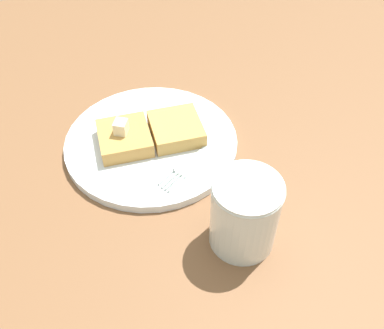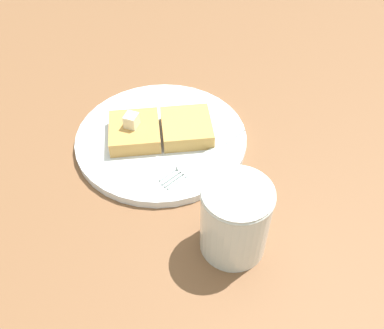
{
  "view_description": "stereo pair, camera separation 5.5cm",
  "coord_description": "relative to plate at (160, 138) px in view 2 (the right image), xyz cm",
  "views": [
    {
      "loc": [
        2.26,
        -38.35,
        46.36
      ],
      "look_at": [
        7.87,
        -1.07,
        6.53
      ],
      "focal_mm": 40.0,
      "sensor_mm": 36.0,
      "label": 1
    },
    {
      "loc": [
        7.72,
        -38.77,
        46.36
      ],
      "look_at": [
        7.87,
        -1.07,
        6.53
      ],
      "focal_mm": 40.0,
      "sensor_mm": 36.0,
      "label": 2
    }
  ],
  "objects": [
    {
      "name": "plate",
      "position": [
        0.0,
        0.0,
        0.0
      ],
      "size": [
        25.34,
        25.34,
        1.26
      ],
      "color": "white",
      "rests_on": "table_surface"
    },
    {
      "name": "toast_slice_left",
      "position": [
        -3.79,
        -0.45,
        1.69
      ],
      "size": [
        8.09,
        8.54,
        2.31
      ],
      "primitive_type": "cube",
      "rotation": [
        0.0,
        0.0,
        0.12
      ],
      "color": "#C48E44",
      "rests_on": "plate"
    },
    {
      "name": "table_surface",
      "position": [
        -3.14,
        -7.95,
        -1.74
      ],
      "size": [
        119.78,
        119.78,
        2.03
      ],
      "primitive_type": "cube",
      "color": "brown",
      "rests_on": "ground"
    },
    {
      "name": "fork",
      "position": [
        5.77,
        -5.06,
        0.72
      ],
      "size": [
        12.44,
        12.21,
        0.36
      ],
      "color": "silver",
      "rests_on": "plate"
    },
    {
      "name": "toast_slice_middle",
      "position": [
        3.79,
        0.45,
        1.69
      ],
      "size": [
        8.09,
        8.54,
        2.31
      ],
      "primitive_type": "cube",
      "rotation": [
        0.0,
        0.0,
        0.12
      ],
      "color": "tan",
      "rests_on": "plate"
    },
    {
      "name": "butter_pat_primary",
      "position": [
        -4.04,
        -0.4,
        3.81
      ],
      "size": [
        2.28,
        2.4,
        1.93
      ],
      "primitive_type": "cube",
      "rotation": [
        0.0,
        0.0,
        1.23
      ],
      "color": "#F6EDCA",
      "rests_on": "toast_slice_left"
    },
    {
      "name": "syrup_jar",
      "position": [
        9.46,
        -18.03,
        3.97
      ],
      "size": [
        8.08,
        8.08,
        9.85
      ],
      "color": "#552B11",
      "rests_on": "table_surface"
    }
  ]
}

